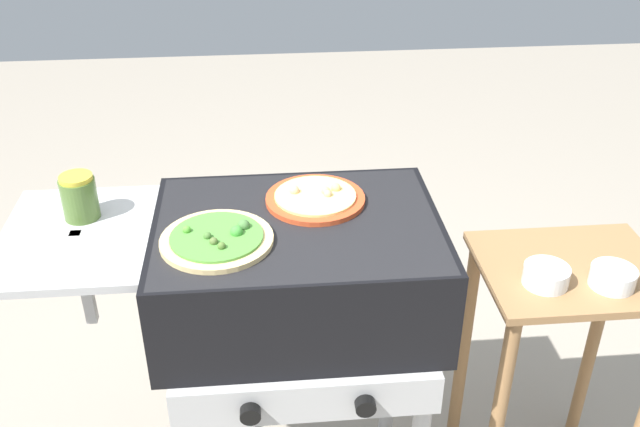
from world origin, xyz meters
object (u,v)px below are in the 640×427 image
sauce_jar (79,197)px  prep_table (559,335)px  pizza_veggie (217,239)px  pizza_cheese (316,198)px  topping_bowl_near (546,276)px  grill (292,277)px  topping_bowl_far (613,278)px

sauce_jar → prep_table: 1.21m
pizza_veggie → pizza_cheese: bearing=35.4°
pizza_cheese → pizza_veggie: bearing=-144.6°
sauce_jar → topping_bowl_near: bearing=-7.0°
sauce_jar → grill: bearing=-8.9°
pizza_cheese → prep_table: pizza_cheese is taller
grill → topping_bowl_near: bearing=-5.5°
pizza_veggie → topping_bowl_far: pizza_veggie is taller
grill → topping_bowl_far: (0.73, -0.08, 0.00)m
grill → pizza_cheese: size_ratio=4.16×
pizza_cheese → topping_bowl_far: size_ratio=2.23×
sauce_jar → topping_bowl_far: size_ratio=1.00×
pizza_cheese → topping_bowl_far: (0.67, -0.17, -0.15)m
pizza_veggie → prep_table: 0.92m
pizza_veggie → topping_bowl_near: pizza_veggie is taller
pizza_cheese → prep_table: bearing=-8.4°
sauce_jar → prep_table: size_ratio=0.14×
pizza_cheese → prep_table: (0.61, -0.09, -0.38)m
grill → topping_bowl_near: grill is taller
pizza_veggie → topping_bowl_near: size_ratio=2.27×
pizza_cheese → grill: bearing=-123.1°
pizza_cheese → topping_bowl_near: (0.52, -0.15, -0.15)m
sauce_jar → topping_bowl_far: 1.21m
grill → prep_table: (0.67, 0.00, -0.23)m
pizza_cheese → prep_table: 0.73m
pizza_veggie → sauce_jar: 0.33m
topping_bowl_near → prep_table: bearing=32.4°
grill → prep_table: bearing=0.4°
topping_bowl_near → topping_bowl_far: size_ratio=1.02×
topping_bowl_near → topping_bowl_far: bearing=-7.8°
pizza_veggie → topping_bowl_far: 0.90m
prep_table → pizza_veggie: bearing=-175.5°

